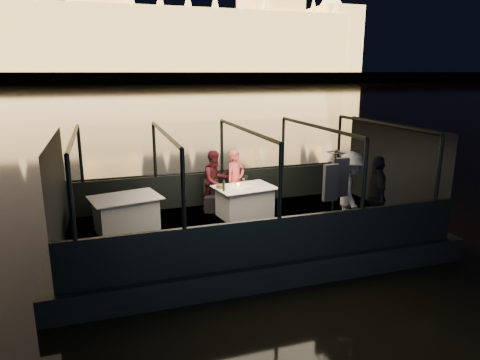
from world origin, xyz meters
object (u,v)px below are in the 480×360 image
object	(u,v)px
dining_table_central	(245,201)
person_man_maroon	(215,182)
wine_bottle	(224,185)
passenger_dark	(375,198)
coat_stand	(333,201)
chair_port_right	(243,192)
passenger_stripe	(350,195)
chair_port_left	(212,195)
person_woman_coral	(236,181)
dining_table_aft	(126,215)

from	to	relation	value
dining_table_central	person_man_maroon	distance (m)	1.02
wine_bottle	passenger_dark	bearing A→B (deg)	-32.80
coat_stand	wine_bottle	world-z (taller)	coat_stand
chair_port_right	passenger_stripe	bearing A→B (deg)	-61.31
chair_port_left	chair_port_right	xyz separation A→B (m)	(0.84, 0.01, 0.00)
dining_table_central	person_man_maroon	xyz separation A→B (m)	(-0.56, 0.77, 0.36)
person_woman_coral	person_man_maroon	distance (m)	0.55
dining_table_central	wine_bottle	size ratio (longest dim) A/B	4.96
chair_port_left	coat_stand	xyz separation A→B (m)	(1.94, -2.73, 0.45)
dining_table_aft	passenger_dark	bearing A→B (deg)	-20.49
chair_port_left	person_woman_coral	bearing A→B (deg)	31.87
person_man_maroon	passenger_stripe	distance (m)	3.52
chair_port_right	person_woman_coral	size ratio (longest dim) A/B	0.54
coat_stand	passenger_dark	distance (m)	1.08
person_woman_coral	chair_port_left	bearing A→B (deg)	165.57
person_woman_coral	passenger_dark	size ratio (longest dim) A/B	0.87
chair_port_right	passenger_dark	xyz separation A→B (m)	(2.18, -2.72, 0.40)
passenger_stripe	passenger_dark	xyz separation A→B (m)	(0.41, -0.38, 0.00)
dining_table_aft	wine_bottle	distance (m)	2.37
dining_table_aft	chair_port_left	bearing A→B (deg)	18.42
chair_port_right	person_man_maroon	bearing A→B (deg)	160.30
chair_port_right	passenger_stripe	size ratio (longest dim) A/B	0.46
coat_stand	person_woman_coral	bearing A→B (deg)	114.21
coat_stand	passenger_stripe	xyz separation A→B (m)	(0.66, 0.41, -0.05)
coat_stand	person_woman_coral	world-z (taller)	coat_stand
chair_port_right	person_woman_coral	distance (m)	0.36
dining_table_central	chair_port_right	xyz separation A→B (m)	(0.16, 0.63, 0.06)
chair_port_left	passenger_stripe	xyz separation A→B (m)	(2.61, -2.33, 0.40)
dining_table_central	person_man_maroon	world-z (taller)	person_man_maroon
coat_stand	person_man_maroon	bearing A→B (deg)	122.31
wine_bottle	person_woman_coral	bearing A→B (deg)	57.24
chair_port_left	passenger_dark	distance (m)	4.07
wine_bottle	chair_port_left	bearing A→B (deg)	95.60
dining_table_central	person_man_maroon	size ratio (longest dim) A/B	0.91
chair_port_left	chair_port_right	distance (m)	0.84
chair_port_right	coat_stand	xyz separation A→B (m)	(1.10, -2.74, 0.45)
person_woman_coral	passenger_stripe	distance (m)	3.11
person_man_maroon	wine_bottle	world-z (taller)	person_man_maroon
person_man_maroon	passenger_dark	distance (m)	4.08
dining_table_aft	person_man_maroon	xyz separation A→B (m)	(2.34, 0.90, 0.36)
passenger_stripe	wine_bottle	size ratio (longest dim) A/B	6.32
dining_table_aft	chair_port_right	distance (m)	3.16
chair_port_right	chair_port_left	bearing A→B (deg)	172.40
dining_table_aft	chair_port_right	size ratio (longest dim) A/B	1.79
passenger_stripe	wine_bottle	xyz separation A→B (m)	(-2.53, 1.52, 0.06)
dining_table_aft	dining_table_central	bearing A→B (deg)	2.53
chair_port_left	person_man_maroon	size ratio (longest dim) A/B	0.51
dining_table_central	passenger_dark	xyz separation A→B (m)	(2.34, -2.09, 0.47)
passenger_stripe	passenger_dark	bearing A→B (deg)	-109.47
coat_stand	person_woman_coral	distance (m)	3.12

